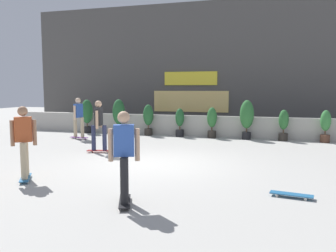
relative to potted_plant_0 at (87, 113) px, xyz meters
name	(u,v)px	position (x,y,z in m)	size (l,w,h in m)	color
ground_plane	(153,163)	(5.17, -5.55, -0.92)	(48.00, 48.00, 0.00)	#B2AFA8
planter_wall	(197,126)	(5.17, 0.45, -0.47)	(18.00, 0.40, 0.90)	#B2ADA3
building_backdrop	(213,67)	(5.17, 4.45, 2.33)	(20.00, 2.08, 6.50)	#4C4947
potted_plant_0	(87,113)	(0.00, 0.00, 0.00)	(0.54, 0.54, 1.56)	black
potted_plant_1	(119,114)	(1.62, 0.00, 0.02)	(0.56, 0.56, 1.59)	brown
potted_plant_2	(148,118)	(3.05, 0.00, -0.13)	(0.45, 0.45, 1.38)	#2D2823
potted_plant_3	(180,121)	(4.49, 0.00, -0.26)	(0.38, 0.38, 1.23)	black
potted_plant_4	(212,121)	(5.89, 0.00, -0.20)	(0.41, 0.41, 1.29)	#2D2823
potted_plant_5	(247,116)	(7.33, 0.00, 0.03)	(0.57, 0.57, 1.61)	black
potted_plant_6	(284,124)	(8.77, 0.00, -0.24)	(0.39, 0.39, 1.24)	#2D2823
potted_plant_7	(326,125)	(10.31, 0.00, -0.23)	(0.39, 0.39, 1.25)	brown
skater_far_left	(24,140)	(2.99, -8.11, 0.03)	(0.60, 0.78, 1.70)	#266699
skater_mid_plaza	(78,116)	(0.69, -1.91, 0.03)	(0.82, 0.56, 1.70)	#72338C
skater_by_wall_right	(124,153)	(5.84, -9.02, 0.03)	(0.53, 0.82, 1.70)	black
skater_by_wall_left	(99,124)	(2.95, -4.46, 0.03)	(0.82, 0.55, 1.70)	maroon
skateboard_near_camera	(291,194)	(8.74, -7.71, -0.85)	(0.82, 0.32, 0.08)	#266699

